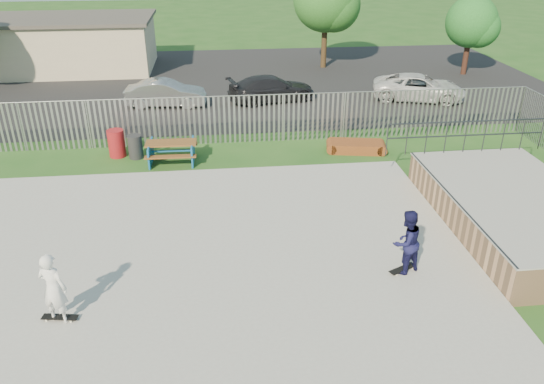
{
  "coord_description": "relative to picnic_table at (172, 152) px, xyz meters",
  "views": [
    {
      "loc": [
        0.86,
        -11.8,
        8.01
      ],
      "look_at": [
        2.39,
        2.0,
        1.1
      ],
      "focal_mm": 35.0,
      "sensor_mm": 36.0,
      "label": 1
    }
  ],
  "objects": [
    {
      "name": "tree_right",
      "position": [
        16.96,
        11.84,
        2.69
      ],
      "size": [
        2.98,
        2.98,
        4.6
      ],
      "color": "#3D2118",
      "rests_on": "ground"
    },
    {
      "name": "skateboard_b",
      "position": [
        -1.96,
        -9.19,
        -0.22
      ],
      "size": [
        0.82,
        0.33,
        0.08
      ],
      "rotation": [
        0.0,
        0.0,
        -0.16
      ],
      "color": "black",
      "rests_on": "concrete_slab"
    },
    {
      "name": "funbox",
      "position": [
        7.26,
        0.27,
        -0.21
      ],
      "size": [
        2.12,
        1.34,
        0.39
      ],
      "rotation": [
        0.0,
        0.0,
        -0.19
      ],
      "color": "brown",
      "rests_on": "ground"
    },
    {
      "name": "parking_lot",
      "position": [
        0.88,
        11.77,
        -0.4
      ],
      "size": [
        40.0,
        18.0,
        0.02
      ],
      "primitive_type": "cube",
      "color": "black",
      "rests_on": "ground"
    },
    {
      "name": "building",
      "position": [
        -7.12,
        15.77,
        1.2
      ],
      "size": [
        10.4,
        6.4,
        3.2
      ],
      "color": "beige",
      "rests_on": "ground"
    },
    {
      "name": "concrete_slab",
      "position": [
        0.88,
        -7.23,
        -0.33
      ],
      "size": [
        15.0,
        12.0,
        0.15
      ],
      "primitive_type": "cube",
      "color": "#9F9F9A",
      "rests_on": "ground"
    },
    {
      "name": "fence",
      "position": [
        1.88,
        -2.64,
        0.59
      ],
      "size": [
        26.04,
        16.02,
        2.0
      ],
      "color": "gray",
      "rests_on": "ground"
    },
    {
      "name": "skater_white",
      "position": [
        -1.96,
        -9.19,
        0.6
      ],
      "size": [
        0.73,
        0.6,
        1.73
      ],
      "primitive_type": "imported",
      "rotation": [
        0.0,
        0.0,
        2.8
      ],
      "color": "white",
      "rests_on": "concrete_slab"
    },
    {
      "name": "skateboard_a",
      "position": [
        6.3,
        -8.2,
        -0.22
      ],
      "size": [
        0.81,
        0.53,
        0.08
      ],
      "rotation": [
        0.0,
        0.0,
        0.45
      ],
      "color": "black",
      "rests_on": "concrete_slab"
    },
    {
      "name": "car_silver",
      "position": [
        -0.7,
        7.18,
        0.26
      ],
      "size": [
        4.05,
        1.67,
        1.3
      ],
      "primitive_type": "imported",
      "rotation": [
        0.0,
        0.0,
        1.5
      ],
      "color": "#AAAAAF",
      "rests_on": "parking_lot"
    },
    {
      "name": "quarter_pipe",
      "position": [
        10.37,
        -6.19,
        0.15
      ],
      "size": [
        5.5,
        7.05,
        2.19
      ],
      "color": "tan",
      "rests_on": "ground"
    },
    {
      "name": "car_white",
      "position": [
        12.25,
        6.85,
        0.26
      ],
      "size": [
        5.12,
        3.44,
        1.3
      ],
      "primitive_type": "imported",
      "rotation": [
        0.0,
        0.0,
        1.27
      ],
      "color": "silver",
      "rests_on": "parking_lot"
    },
    {
      "name": "trash_bin_red",
      "position": [
        -2.16,
        0.8,
        0.13
      ],
      "size": [
        0.64,
        0.64,
        1.07
      ],
      "primitive_type": "cylinder",
      "color": "maroon",
      "rests_on": "ground"
    },
    {
      "name": "ground",
      "position": [
        0.88,
        -7.23,
        -0.41
      ],
      "size": [
        120.0,
        120.0,
        0.0
      ],
      "primitive_type": "plane",
      "color": "#23511C",
      "rests_on": "ground"
    },
    {
      "name": "car_dark",
      "position": [
        4.64,
        7.46,
        0.26
      ],
      "size": [
        4.78,
        2.81,
        1.3
      ],
      "primitive_type": "imported",
      "rotation": [
        0.0,
        0.0,
        1.8
      ],
      "color": "black",
      "rests_on": "parking_lot"
    },
    {
      "name": "skater_navy",
      "position": [
        6.3,
        -8.2,
        0.6
      ],
      "size": [
        1.04,
        0.95,
        1.73
      ],
      "primitive_type": "imported",
      "rotation": [
        0.0,
        0.0,
        3.59
      ],
      "color": "#14143E",
      "rests_on": "concrete_slab"
    },
    {
      "name": "picnic_table",
      "position": [
        0.0,
        0.0,
        0.0
      ],
      "size": [
        1.93,
        1.6,
        0.8
      ],
      "rotation": [
        0.0,
        0.0,
        -0.02
      ],
      "color": "brown",
      "rests_on": "ground"
    },
    {
      "name": "trash_bin_grey",
      "position": [
        -1.42,
        0.55,
        0.05
      ],
      "size": [
        0.55,
        0.55,
        0.92
      ],
      "primitive_type": "cylinder",
      "color": "#252628",
      "rests_on": "ground"
    }
  ]
}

